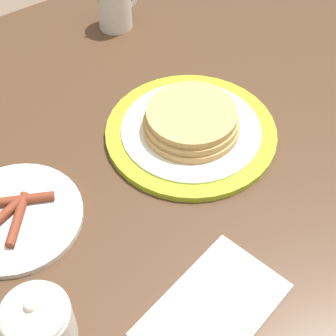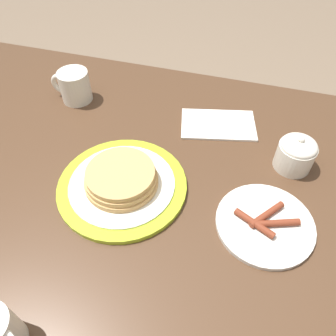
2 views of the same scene
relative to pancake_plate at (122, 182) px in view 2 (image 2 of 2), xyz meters
name	(u,v)px [view 2 (image 2 of 2)]	position (x,y,z in m)	size (l,w,h in m)	color
ground_plane	(133,306)	(0.04, 0.01, -0.78)	(8.00, 8.00, 0.00)	#7A6651
dining_table	(112,213)	(0.04, 0.01, -0.12)	(1.56, 1.01, 0.76)	#4C3321
pancake_plate	(122,182)	(0.00, 0.00, 0.00)	(0.29, 0.29, 0.06)	#AAC628
side_plate_bacon	(265,224)	(-0.31, 0.01, -0.01)	(0.20, 0.20, 0.02)	silver
coffee_mug	(74,86)	(0.25, -0.27, 0.03)	(0.12, 0.08, 0.09)	silver
sugar_bowl	(296,153)	(-0.36, -0.17, 0.02)	(0.09, 0.09, 0.09)	silver
napkin	(218,125)	(-0.17, -0.27, -0.02)	(0.22, 0.16, 0.01)	silver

